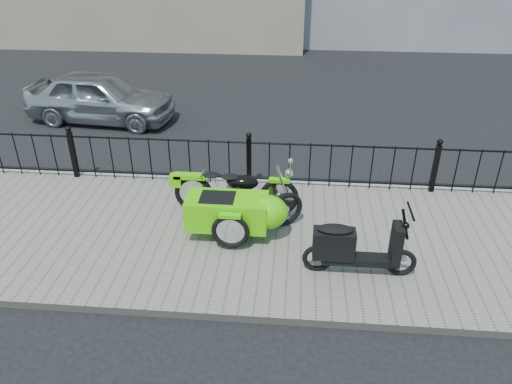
# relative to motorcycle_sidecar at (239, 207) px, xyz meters

# --- Properties ---
(ground) EXTENTS (120.00, 120.00, 0.00)m
(ground) POSITION_rel_motorcycle_sidecar_xyz_m (-0.01, 0.41, -0.59)
(ground) COLOR black
(ground) RESTS_ON ground
(sidewalk) EXTENTS (30.00, 3.80, 0.12)m
(sidewalk) POSITION_rel_motorcycle_sidecar_xyz_m (-0.01, -0.09, -0.53)
(sidewalk) COLOR slate
(sidewalk) RESTS_ON ground
(curb) EXTENTS (30.00, 0.10, 0.12)m
(curb) POSITION_rel_motorcycle_sidecar_xyz_m (-0.01, 1.85, -0.53)
(curb) COLOR gray
(curb) RESTS_ON ground
(iron_fence) EXTENTS (14.11, 0.11, 1.08)m
(iron_fence) POSITION_rel_motorcycle_sidecar_xyz_m (-0.01, 1.71, -0.01)
(iron_fence) COLOR black
(iron_fence) RESTS_ON sidewalk
(motorcycle_sidecar) EXTENTS (2.28, 1.48, 0.98)m
(motorcycle_sidecar) POSITION_rel_motorcycle_sidecar_xyz_m (0.00, 0.00, 0.00)
(motorcycle_sidecar) COLOR black
(motorcycle_sidecar) RESTS_ON sidewalk
(scooter) EXTENTS (1.66, 0.48, 1.12)m
(scooter) POSITION_rel_motorcycle_sidecar_xyz_m (1.75, -0.93, -0.04)
(scooter) COLOR black
(scooter) RESTS_ON sidewalk
(spare_tire) EXTENTS (0.59, 0.39, 0.63)m
(spare_tire) POSITION_rel_motorcycle_sidecar_xyz_m (0.75, 0.26, -0.16)
(spare_tire) COLOR black
(spare_tire) RESTS_ON sidewalk
(sedan_car) EXTENTS (3.91, 1.89, 1.29)m
(sedan_car) POSITION_rel_motorcycle_sidecar_xyz_m (-4.20, 5.08, 0.05)
(sedan_car) COLOR #A3A6AA
(sedan_car) RESTS_ON ground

